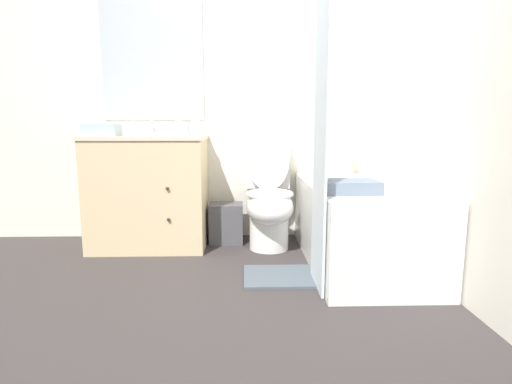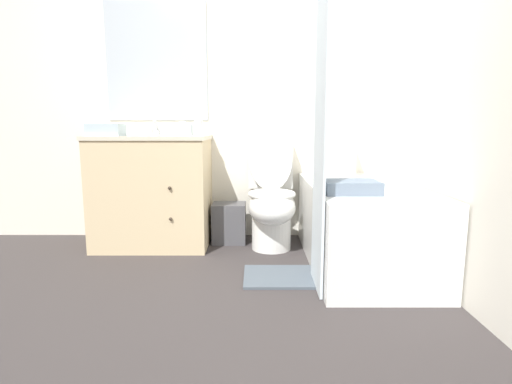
# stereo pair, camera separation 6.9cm
# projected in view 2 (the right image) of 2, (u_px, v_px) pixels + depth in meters

# --- Properties ---
(ground_plane) EXTENTS (14.00, 14.00, 0.00)m
(ground_plane) POSITION_uv_depth(u_px,v_px,m) (238.00, 321.00, 1.92)
(ground_plane) COLOR #383333
(wall_back) EXTENTS (8.00, 0.06, 2.50)m
(wall_back) POSITION_uv_depth(u_px,v_px,m) (244.00, 86.00, 3.27)
(wall_back) COLOR white
(wall_back) RESTS_ON ground_plane
(wall_right) EXTENTS (0.05, 2.55, 2.50)m
(wall_right) POSITION_uv_depth(u_px,v_px,m) (431.00, 73.00, 2.48)
(wall_right) COLOR white
(wall_right) RESTS_ON ground_plane
(vanity_cabinet) EXTENTS (0.87, 0.60, 0.86)m
(vanity_cabinet) POSITION_uv_depth(u_px,v_px,m) (153.00, 190.00, 3.10)
(vanity_cabinet) COLOR beige
(vanity_cabinet) RESTS_ON ground_plane
(sink_faucet) EXTENTS (0.14, 0.12, 0.12)m
(sink_faucet) POSITION_uv_depth(u_px,v_px,m) (157.00, 131.00, 3.23)
(sink_faucet) COLOR silver
(sink_faucet) RESTS_ON vanity_cabinet
(toilet) EXTENTS (0.35, 0.68, 0.90)m
(toilet) POSITION_uv_depth(u_px,v_px,m) (271.00, 198.00, 3.04)
(toilet) COLOR white
(toilet) RESTS_ON ground_plane
(bathtub) EXTENTS (0.70, 1.41, 0.54)m
(bathtub) POSITION_uv_depth(u_px,v_px,m) (360.00, 224.00, 2.71)
(bathtub) COLOR white
(bathtub) RESTS_ON ground_plane
(shower_curtain) EXTENTS (0.02, 0.35, 2.00)m
(shower_curtain) POSITION_uv_depth(u_px,v_px,m) (320.00, 111.00, 2.15)
(shower_curtain) COLOR silver
(shower_curtain) RESTS_ON ground_plane
(wastebasket) EXTENTS (0.26, 0.22, 0.32)m
(wastebasket) POSITION_uv_depth(u_px,v_px,m) (229.00, 223.00, 3.21)
(wastebasket) COLOR #4C4C51
(wastebasket) RESTS_ON ground_plane
(tissue_box) EXTENTS (0.14, 0.11, 0.11)m
(tissue_box) POSITION_uv_depth(u_px,v_px,m) (182.00, 130.00, 3.10)
(tissue_box) COLOR silver
(tissue_box) RESTS_ON vanity_cabinet
(soap_dispenser) EXTENTS (0.06, 0.06, 0.18)m
(soap_dispenser) POSITION_uv_depth(u_px,v_px,m) (198.00, 125.00, 3.02)
(soap_dispenser) COLOR silver
(soap_dispenser) RESTS_ON vanity_cabinet
(hand_towel_folded) EXTENTS (0.24, 0.18, 0.09)m
(hand_towel_folded) POSITION_uv_depth(u_px,v_px,m) (105.00, 130.00, 2.86)
(hand_towel_folded) COLOR silver
(hand_towel_folded) RESTS_ON vanity_cabinet
(bath_towel_folded) EXTENTS (0.32, 0.24, 0.07)m
(bath_towel_folded) POSITION_uv_depth(u_px,v_px,m) (350.00, 187.00, 2.32)
(bath_towel_folded) COLOR slate
(bath_towel_folded) RESTS_ON bathtub
(bath_mat) EXTENTS (0.45, 0.37, 0.02)m
(bath_mat) POSITION_uv_depth(u_px,v_px,m) (279.00, 276.00, 2.46)
(bath_mat) COLOR #4C5660
(bath_mat) RESTS_ON ground_plane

